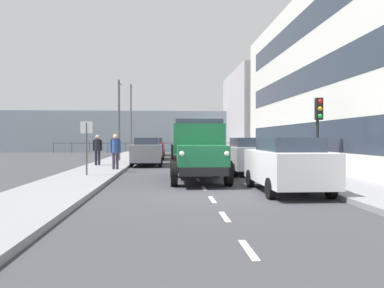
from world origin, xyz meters
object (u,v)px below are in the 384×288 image
object	(u,v)px
car_white_kerbside_near	(287,164)
pedestrian_strolling	(97,147)
street_sign	(86,139)
lamp_post_far	(131,112)
car_maroon_oppositeside_1	(152,148)
car_red_oppositeside_2	(155,146)
traffic_light_near	(318,119)
lamp_post_promenade	(119,112)
truck_vintage_green	(198,152)
pedestrian_near_railing	(115,149)
car_silver_kerbside_1	(247,155)
pedestrian_with_bag	(115,146)
car_grey_oppositeside_0	(147,151)

from	to	relation	value
car_white_kerbside_near	pedestrian_strolling	world-z (taller)	pedestrian_strolling
street_sign	lamp_post_far	bearing A→B (deg)	-89.48
car_maroon_oppositeside_1	street_sign	bearing A→B (deg)	81.62
car_red_oppositeside_2	traffic_light_near	distance (m)	23.50
car_white_kerbside_near	lamp_post_promenade	world-z (taller)	lamp_post_promenade
traffic_light_near	lamp_post_promenade	bearing A→B (deg)	-51.13
truck_vintage_green	pedestrian_near_railing	distance (m)	5.89
truck_vintage_green	pedestrian_near_railing	size ratio (longest dim) A/B	3.31
car_white_kerbside_near	street_sign	distance (m)	8.48
truck_vintage_green	car_red_oppositeside_2	size ratio (longest dim) A/B	1.25
street_sign	pedestrian_near_railing	bearing A→B (deg)	-104.70
pedestrian_near_railing	car_maroon_oppositeside_1	bearing A→B (deg)	-96.66
car_silver_kerbside_1	pedestrian_near_railing	xyz separation A→B (m)	(6.33, -1.52, 0.26)
car_maroon_oppositeside_1	pedestrian_with_bag	world-z (taller)	pedestrian_with_bag
car_maroon_oppositeside_1	car_grey_oppositeside_0	bearing A→B (deg)	90.00
car_red_oppositeside_2	traffic_light_near	world-z (taller)	traffic_light_near
pedestrian_near_railing	traffic_light_near	distance (m)	9.71
pedestrian_with_bag	car_maroon_oppositeside_1	bearing A→B (deg)	-106.44
traffic_light_near	car_red_oppositeside_2	bearing A→B (deg)	-71.45
car_grey_oppositeside_0	traffic_light_near	distance (m)	11.47
pedestrian_strolling	street_sign	xyz separation A→B (m)	(-0.61, 5.94, 0.52)
car_white_kerbside_near	pedestrian_with_bag	distance (m)	14.12
truck_vintage_green	street_sign	bearing A→B (deg)	-17.96
car_white_kerbside_near	street_sign	xyz separation A→B (m)	(7.13, -4.53, 0.79)
car_silver_kerbside_1	pedestrian_with_bag	size ratio (longest dim) A/B	2.22
car_silver_kerbside_1	pedestrian_strolling	xyz separation A→B (m)	(7.73, -4.43, 0.27)
pedestrian_near_railing	pedestrian_with_bag	size ratio (longest dim) A/B	0.95
pedestrian_strolling	pedestrian_with_bag	xyz separation A→B (m)	(-0.76, -1.81, 0.05)
pedestrian_with_bag	car_silver_kerbside_1	bearing A→B (deg)	138.18
car_red_oppositeside_2	pedestrian_near_railing	size ratio (longest dim) A/B	2.65
car_maroon_oppositeside_1	car_silver_kerbside_1	bearing A→B (deg)	111.11
pedestrian_with_bag	car_red_oppositeside_2	bearing A→B (deg)	-98.27
car_white_kerbside_near	lamp_post_promenade	distance (m)	17.30
car_silver_kerbside_1	car_maroon_oppositeside_1	bearing A→B (deg)	-68.89
car_red_oppositeside_2	pedestrian_strolling	world-z (taller)	pedestrian_strolling
car_silver_kerbside_1	pedestrian_strolling	bearing A→B (deg)	-29.82
pedestrian_strolling	car_white_kerbside_near	bearing A→B (deg)	126.47
car_white_kerbside_near	car_grey_oppositeside_0	size ratio (longest dim) A/B	0.91
car_grey_oppositeside_0	pedestrian_near_railing	xyz separation A→B (m)	(1.34, 4.68, 0.26)
car_maroon_oppositeside_1	pedestrian_with_bag	size ratio (longest dim) A/B	2.60
pedestrian_with_bag	lamp_post_far	xyz separation A→B (m)	(0.35, -14.27, 2.99)
car_maroon_oppositeside_1	car_red_oppositeside_2	bearing A→B (deg)	-90.00
car_maroon_oppositeside_1	pedestrian_strolling	distance (m)	8.94
pedestrian_strolling	traffic_light_near	bearing A→B (deg)	146.25
car_silver_kerbside_1	lamp_post_promenade	distance (m)	12.17
traffic_light_near	lamp_post_far	bearing A→B (deg)	-66.85
car_grey_oppositeside_0	lamp_post_far	xyz separation A→B (m)	(2.33, -14.31, 3.31)
lamp_post_far	street_sign	world-z (taller)	lamp_post_far
car_silver_kerbside_1	lamp_post_far	xyz separation A→B (m)	(7.32, -20.51, 3.31)
car_red_oppositeside_2	pedestrian_with_bag	world-z (taller)	pedestrian_with_bag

